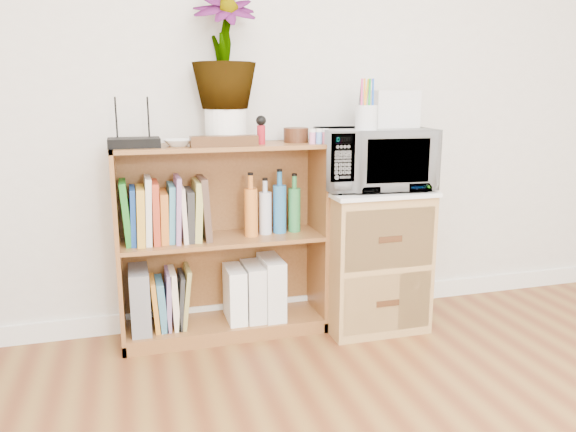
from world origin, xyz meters
name	(u,v)px	position (x,y,z in m)	size (l,w,h in m)	color
skirting_board	(284,306)	(0.00, 2.24, 0.05)	(4.00, 0.02, 0.10)	white
bookshelf	(223,242)	(-0.35, 2.10, 0.47)	(1.00, 0.30, 0.95)	brown
wicker_unit	(370,258)	(0.40, 2.02, 0.35)	(0.50, 0.45, 0.70)	#9E7542
microwave	(374,159)	(0.40, 2.02, 0.87)	(0.54, 0.36, 0.30)	silver
pen_cup	(366,118)	(0.31, 1.92, 1.07)	(0.10, 0.10, 0.11)	silver
small_appliance	(391,109)	(0.51, 2.06, 1.11)	(0.23, 0.19, 0.18)	silver
router	(134,143)	(-0.74, 2.08, 0.97)	(0.23, 0.15, 0.04)	black
white_bowl	(178,143)	(-0.55, 2.07, 0.97)	(0.13, 0.13, 0.03)	silver
plant_pot	(226,127)	(-0.32, 2.12, 1.03)	(0.19, 0.19, 0.16)	white
potted_plant	(224,50)	(-0.32, 2.12, 1.38)	(0.29, 0.29, 0.53)	#30702D
trinket_box	(224,141)	(-0.35, 2.00, 0.97)	(0.30, 0.08, 0.05)	#361F0E
kokeshi_doll	(261,135)	(-0.16, 2.06, 0.99)	(0.04, 0.04, 0.09)	maroon
wooden_bowl	(296,135)	(0.03, 2.11, 0.99)	(0.12, 0.12, 0.07)	#371E0F
paint_jars	(319,137)	(0.11, 2.01, 0.98)	(0.12, 0.04, 0.06)	pink
file_box	(140,299)	(-0.76, 2.10, 0.22)	(0.09, 0.24, 0.30)	slate
magazine_holder_left	(235,294)	(-0.30, 2.09, 0.21)	(0.09, 0.22, 0.27)	white
magazine_holder_mid	(253,291)	(-0.20, 2.09, 0.21)	(0.09, 0.22, 0.28)	silver
magazine_holder_right	(271,287)	(-0.11, 2.09, 0.22)	(0.10, 0.25, 0.31)	silver
cookbooks	(166,213)	(-0.61, 2.10, 0.64)	(0.41, 0.20, 0.31)	#207A23
liquor_bottles	(273,205)	(-0.10, 2.10, 0.65)	(0.29, 0.07, 0.31)	orange
lower_books	(170,300)	(-0.61, 2.10, 0.20)	(0.19, 0.19, 0.29)	orange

